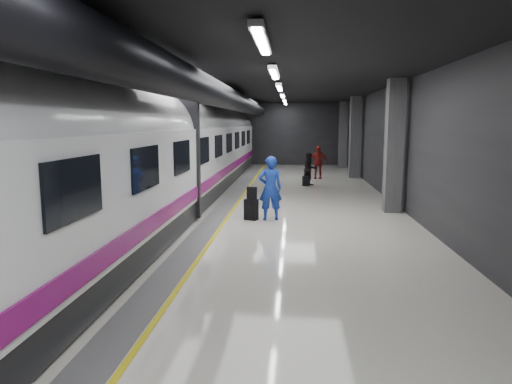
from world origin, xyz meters
name	(u,v)px	position (x,y,z in m)	size (l,w,h in m)	color
ground	(255,222)	(0.00, 0.00, 0.00)	(40.00, 40.00, 0.00)	silver
platform_hall	(249,107)	(-0.29, 0.96, 3.54)	(10.02, 40.02, 4.51)	black
train	(151,155)	(-3.25, 0.00, 2.07)	(3.05, 38.00, 4.05)	black
traveler_main	(270,188)	(0.45, 0.30, 1.01)	(0.74, 0.48, 2.02)	blue
suitcase_main	(251,210)	(-0.16, 0.26, 0.33)	(0.41, 0.26, 0.66)	black
shoulder_bag	(252,193)	(-0.13, 0.26, 0.86)	(0.29, 0.16, 0.39)	black
traveler_far_a	(310,169)	(1.96, 8.54, 0.80)	(0.78, 0.61, 1.60)	black
traveler_far_b	(318,162)	(2.52, 11.41, 0.91)	(1.07, 0.44, 1.82)	maroon
suitcase_far	(306,181)	(1.79, 8.38, 0.24)	(0.33, 0.21, 0.48)	black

